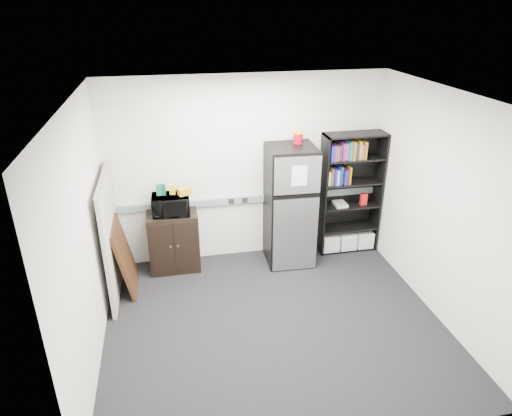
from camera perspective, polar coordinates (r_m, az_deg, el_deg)
The scene contains 18 objects.
floor at distance 5.71m, azimuth 2.30°, elevation -14.10°, with size 4.00×4.00×0.00m, color black.
wall_back at distance 6.56m, azimuth -1.10°, elevation 4.81°, with size 4.00×0.02×2.70m, color white.
wall_right at distance 5.77m, azimuth 22.24°, elevation 0.02°, with size 0.02×3.50×2.70m, color white.
wall_left at distance 4.94m, azimuth -20.65°, elevation -3.81°, with size 0.02×3.50×2.70m, color white.
ceiling at distance 4.55m, azimuth 2.88°, elevation 13.54°, with size 4.00×3.50×0.02m, color white.
electrical_raceway at distance 6.70m, azimuth -1.03°, elevation 1.10°, with size 3.92×0.05×0.10m, color gray.
wall_note at distance 6.44m, azimuth -4.19°, elevation 6.24°, with size 0.14×0.00×0.10m, color white.
bookshelf at distance 6.97m, azimuth 11.66°, elevation 1.67°, with size 0.90×0.34×1.85m.
cubicle_partition at distance 6.12m, azimuth -17.69°, elevation -3.47°, with size 0.06×1.30×1.62m.
cabinet at distance 6.61m, azimuth -10.23°, elevation -4.11°, with size 0.70×0.47×0.88m.
microwave at distance 6.34m, azimuth -10.61°, elevation 0.40°, with size 0.50×0.34×0.28m, color black.
snack_box_a at distance 6.30m, azimuth -12.05°, elevation 2.21°, with size 0.07×0.05×0.15m, color #1B5E33.
snack_box_b at distance 6.29m, azimuth -11.57°, elevation 2.25°, with size 0.07×0.05×0.15m, color #0E3D28.
snack_box_c at distance 6.30m, azimuth -10.40°, elevation 2.30°, with size 0.07×0.05×0.14m, color yellow.
snack_bag at distance 6.26m, azimuth -8.91°, elevation 2.08°, with size 0.18×0.10×0.10m, color orange.
refrigerator at distance 6.55m, azimuth 4.23°, elevation 0.29°, with size 0.68×0.71×1.76m.
coffee_can at distance 6.37m, azimuth 5.29°, elevation 8.83°, with size 0.13×0.13×0.18m.
framed_poster at distance 6.30m, azimuth -16.08°, elevation -5.80°, with size 0.23×0.75×0.96m.
Camera 1 is at (-1.10, -4.32, 3.57)m, focal length 32.00 mm.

